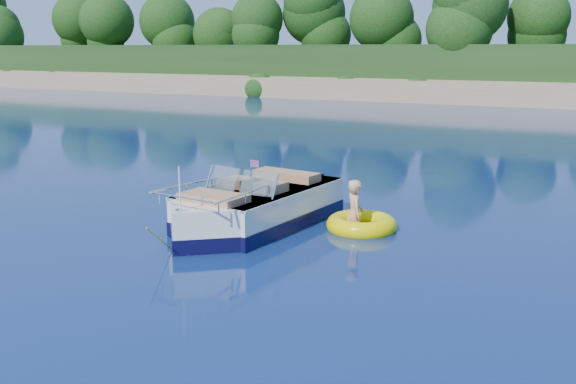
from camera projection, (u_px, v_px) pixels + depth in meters
name	position (u px, v px, depth m)	size (l,w,h in m)	color
ground	(293.00, 266.00, 11.30)	(160.00, 160.00, 0.00)	#0A184B
shoreline	(565.00, 75.00, 66.63)	(170.00, 59.00, 6.00)	#8E7752
treeline	(548.00, 22.00, 45.78)	(150.00, 7.12, 8.19)	#321F10
motorboat	(251.00, 211.00, 13.63)	(2.45, 5.62, 1.87)	white
tow_tube	(361.00, 225.00, 13.55)	(1.75, 1.75, 0.39)	#F3E300
boy	(354.00, 229.00, 13.59)	(0.57, 0.37, 1.55)	#DFA675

